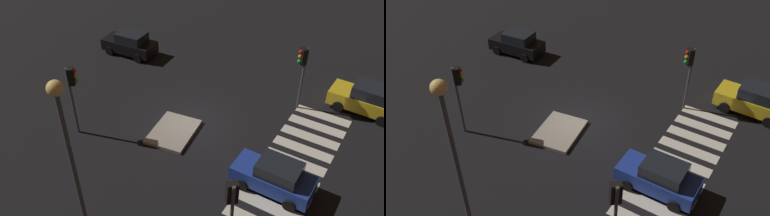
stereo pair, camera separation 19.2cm
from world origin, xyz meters
The scene contains 10 objects.
ground_plane centered at (0.00, 0.00, 0.00)m, with size 80.00×80.00×0.00m, color black.
traffic_island centered at (-1.41, 0.35, 0.09)m, with size 3.29×2.66×0.18m.
car_yellow centered at (6.36, -8.18, 0.89)m, with size 2.07×4.21×1.81m.
car_black centered at (4.54, 8.18, 0.85)m, with size 2.13×4.08×1.73m.
car_blue centered at (-2.36, -6.02, 0.83)m, with size 1.84×3.90×1.69m.
traffic_light_east centered at (4.50, -4.55, 3.07)m, with size 0.54×0.54×4.04m.
traffic_light_west centered at (-4.05, 4.81, 3.13)m, with size 0.54×0.53×4.13m.
traffic_light_south centered at (-6.36, -5.74, 2.85)m, with size 0.53×0.54×3.76m.
street_lamp centered at (-9.06, -0.58, 5.36)m, with size 0.56×0.56×7.89m.
crosswalk_near centered at (0.00, -6.27, 0.01)m, with size 9.90×3.20×0.02m.
Camera 2 is at (-15.85, -10.16, 14.76)m, focal length 38.55 mm.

